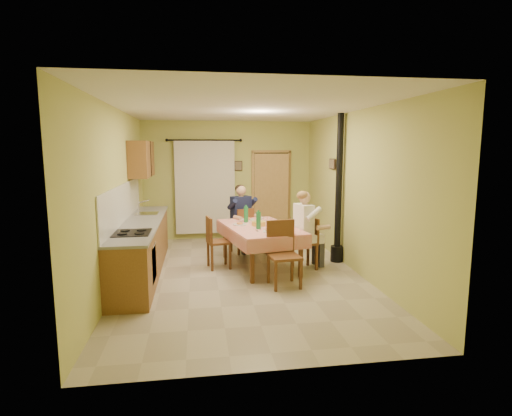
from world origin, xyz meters
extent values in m
cube|color=tan|center=(0.00, 0.00, 0.00)|extent=(4.00, 6.00, 0.01)
cube|color=#BEC163|center=(0.00, 3.00, 1.40)|extent=(4.00, 0.04, 2.80)
cube|color=#BEC163|center=(0.00, -3.00, 1.40)|extent=(4.00, 0.04, 2.80)
cube|color=#BEC163|center=(-2.00, 0.00, 1.40)|extent=(0.04, 6.00, 2.80)
cube|color=#BEC163|center=(2.00, 0.00, 1.40)|extent=(0.04, 6.00, 2.80)
cube|color=white|center=(0.00, 0.00, 2.80)|extent=(4.00, 6.00, 0.04)
cube|color=brown|center=(-1.70, 0.40, 0.44)|extent=(0.60, 3.60, 0.88)
cube|color=gray|center=(-1.70, 0.40, 0.90)|extent=(0.64, 3.64, 0.04)
cube|color=white|center=(-1.99, 0.40, 1.23)|extent=(0.02, 3.60, 0.66)
cube|color=silver|center=(-1.70, 1.20, 0.92)|extent=(0.42, 0.42, 0.03)
cube|color=black|center=(-1.70, -0.60, 0.93)|extent=(0.52, 0.56, 0.02)
cube|color=black|center=(-1.40, -0.60, 0.45)|extent=(0.01, 0.55, 0.55)
cube|color=brown|center=(-1.82, 1.70, 1.95)|extent=(0.35, 1.40, 0.70)
cylinder|color=black|center=(-0.55, 2.88, 2.35)|extent=(1.70, 0.04, 0.04)
cube|color=silver|center=(-0.55, 2.90, 1.25)|extent=(1.40, 0.06, 2.20)
cube|color=black|center=(1.05, 2.98, 1.03)|extent=(0.84, 0.03, 2.06)
cube|color=#B2884A|center=(0.60, 2.97, 1.03)|extent=(0.06, 0.06, 2.12)
cube|color=#B2884A|center=(1.50, 2.97, 1.03)|extent=(0.06, 0.06, 2.12)
cube|color=#B2884A|center=(1.05, 2.97, 2.09)|extent=(0.96, 0.06, 0.06)
cube|color=#B2884A|center=(1.04, 2.90, 1.02)|extent=(0.81, 0.18, 2.04)
cube|color=#DB8678|center=(0.37, 0.47, 0.74)|extent=(1.47, 2.07, 0.04)
cube|color=#DB8678|center=(0.56, -0.46, 0.63)|extent=(1.10, 0.24, 0.22)
cube|color=#DB8678|center=(0.19, 1.39, 0.63)|extent=(1.10, 0.24, 0.22)
cube|color=#DB8678|center=(-0.18, 0.36, 0.63)|extent=(0.39, 1.85, 0.22)
cube|color=#DB8678|center=(0.92, 0.58, 0.63)|extent=(0.39, 1.85, 0.22)
cylinder|color=white|center=(0.23, 1.11, 0.77)|extent=(0.25, 0.25, 0.02)
ellipsoid|color=#CC7233|center=(0.23, 1.11, 0.79)|extent=(0.12, 0.12, 0.05)
cylinder|color=white|center=(0.51, -0.13, 0.77)|extent=(0.25, 0.25, 0.02)
ellipsoid|color=#CC7233|center=(0.51, -0.13, 0.79)|extent=(0.12, 0.12, 0.05)
cylinder|color=white|center=(0.72, 0.19, 0.77)|extent=(0.25, 0.25, 0.02)
ellipsoid|color=#CC7233|center=(0.72, 0.19, 0.79)|extent=(0.12, 0.12, 0.05)
cylinder|color=white|center=(0.03, 0.63, 0.77)|extent=(0.25, 0.25, 0.02)
ellipsoid|color=#CC7233|center=(0.03, 0.63, 0.79)|extent=(0.12, 0.12, 0.05)
cylinder|color=yellow|center=(0.36, 0.52, 0.80)|extent=(0.26, 0.26, 0.08)
cylinder|color=white|center=(0.48, -0.07, 0.77)|extent=(0.28, 0.28, 0.02)
cube|color=tan|center=(0.49, -0.06, 0.79)|extent=(0.07, 0.06, 0.03)
cube|color=tan|center=(0.46, -0.02, 0.79)|extent=(0.06, 0.04, 0.03)
cube|color=tan|center=(0.54, -0.11, 0.79)|extent=(0.07, 0.06, 0.03)
cube|color=tan|center=(0.50, -0.13, 0.79)|extent=(0.07, 0.05, 0.03)
cube|color=tan|center=(0.48, -0.08, 0.79)|extent=(0.06, 0.07, 0.03)
cube|color=tan|center=(0.42, -0.06, 0.79)|extent=(0.07, 0.07, 0.03)
cube|color=tan|center=(0.48, -0.07, 0.79)|extent=(0.06, 0.07, 0.03)
cylinder|color=silver|center=(0.52, 0.32, 0.81)|extent=(0.07, 0.07, 0.10)
cylinder|color=silver|center=(0.46, 0.83, 0.81)|extent=(0.07, 0.07, 0.10)
cylinder|color=white|center=(0.78, -0.27, 0.88)|extent=(0.11, 0.11, 0.22)
cylinder|color=silver|center=(0.78, -0.27, 0.91)|extent=(0.02, 0.02, 0.30)
cube|color=brown|center=(0.16, 1.55, 0.48)|extent=(0.51, 0.51, 0.04)
cube|color=brown|center=(0.23, 1.39, 0.72)|extent=(0.37, 0.19, 0.44)
cube|color=brown|center=(0.59, -0.63, 0.48)|extent=(0.51, 0.51, 0.04)
cube|color=brown|center=(0.57, -0.42, 0.76)|extent=(0.46, 0.09, 0.53)
cube|color=brown|center=(1.15, 0.22, 0.48)|extent=(0.45, 0.45, 0.04)
cube|color=brown|center=(1.32, 0.26, 0.71)|extent=(0.12, 0.37, 0.43)
cube|color=brown|center=(-0.37, 0.51, 0.48)|extent=(0.45, 0.45, 0.04)
cube|color=brown|center=(-0.54, 0.48, 0.72)|extent=(0.11, 0.39, 0.45)
cube|color=#141938|center=(0.20, 1.46, 0.56)|extent=(0.49, 0.51, 0.16)
cube|color=#141938|center=(0.15, 1.58, 0.91)|extent=(0.45, 0.36, 0.54)
sphere|color=tan|center=(0.16, 1.57, 1.30)|extent=(0.21, 0.21, 0.21)
ellipsoid|color=black|center=(0.14, 1.60, 1.34)|extent=(0.21, 0.21, 0.16)
cube|color=white|center=(1.25, 0.24, 0.56)|extent=(0.47, 0.44, 0.16)
cube|color=white|center=(1.13, 0.21, 0.91)|extent=(0.31, 0.44, 0.54)
sphere|color=tan|center=(1.14, 0.22, 1.30)|extent=(0.21, 0.21, 0.21)
ellipsoid|color=olive|center=(1.10, 0.21, 1.34)|extent=(0.21, 0.21, 0.16)
cylinder|color=black|center=(1.90, 0.60, 1.40)|extent=(0.12, 0.12, 2.80)
cylinder|color=black|center=(1.90, 0.60, 0.15)|extent=(0.24, 0.24, 0.30)
cube|color=black|center=(0.25, 2.97, 1.75)|extent=(0.19, 0.03, 0.23)
cube|color=brown|center=(1.97, 1.20, 1.85)|extent=(0.03, 0.31, 0.21)
camera|label=1|loc=(-0.74, -6.56, 2.15)|focal=28.00mm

